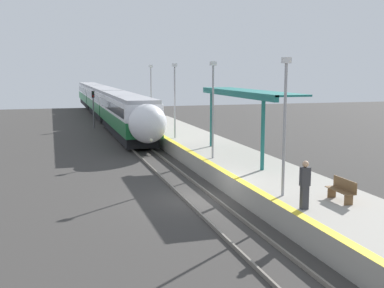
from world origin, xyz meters
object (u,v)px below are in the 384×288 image
at_px(railway_signal, 93,105).
at_px(lamppost_mid, 213,104).
at_px(lamppost_near, 285,118).
at_px(train, 104,101).
at_px(person_waiting, 305,184).
at_px(lamppost_far, 175,96).
at_px(platform_bench, 342,189).
at_px(lamppost_farthest, 151,91).

relative_size(railway_signal, lamppost_mid, 0.70).
distance_m(railway_signal, lamppost_near, 34.76).
bearing_deg(railway_signal, lamppost_near, -82.21).
xyz_separation_m(train, person_waiting, (2.29, -47.30, -0.29)).
bearing_deg(lamppost_near, train, 93.06).
bearing_deg(lamppost_near, lamppost_mid, 90.00).
height_order(train, lamppost_near, lamppost_near).
relative_size(person_waiting, lamppost_mid, 0.32).
bearing_deg(lamppost_far, platform_bench, -84.54).
bearing_deg(lamppost_far, lamppost_mid, -90.00).
bearing_deg(lamppost_far, train, 95.05).
distance_m(railway_signal, lamppost_farthest, 9.05).
bearing_deg(railway_signal, train, 78.17).
height_order(lamppost_near, lamppost_mid, same).
relative_size(person_waiting, lamppost_far, 0.32).
bearing_deg(train, railway_signal, -101.83).
relative_size(person_waiting, lamppost_near, 0.32).
relative_size(platform_bench, lamppost_mid, 0.27).
relative_size(lamppost_mid, lamppost_farthest, 1.00).
distance_m(lamppost_near, lamppost_far, 17.91).
relative_size(person_waiting, lamppost_farthest, 0.32).
xyz_separation_m(railway_signal, lamppost_far, (4.71, -16.49, 1.76)).
distance_m(train, lamppost_farthest, 18.70).
bearing_deg(person_waiting, lamppost_far, 89.62).
height_order(lamppost_near, lamppost_far, same).
bearing_deg(lamppost_mid, railway_signal, 100.48).
bearing_deg(railway_signal, lamppost_mid, -79.52).
distance_m(lamppost_near, lamppost_mid, 8.95).
relative_size(person_waiting, railway_signal, 0.46).
xyz_separation_m(lamppost_mid, lamppost_farthest, (0.00, 17.91, 0.00)).
relative_size(train, platform_bench, 39.74).
bearing_deg(platform_bench, person_waiting, -163.93).
bearing_deg(person_waiting, lamppost_near, 86.20).
bearing_deg(railway_signal, platform_bench, -79.63).
relative_size(lamppost_near, lamppost_far, 1.00).
xyz_separation_m(train, lamppost_farthest, (2.42, -18.44, 1.95)).
xyz_separation_m(person_waiting, lamppost_mid, (0.13, 10.95, 2.24)).
height_order(lamppost_mid, lamppost_far, same).
bearing_deg(train, platform_bench, -84.78).
height_order(person_waiting, lamppost_mid, lamppost_mid).
bearing_deg(lamppost_farthest, person_waiting, -90.26).
bearing_deg(platform_bench, train, 95.22).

